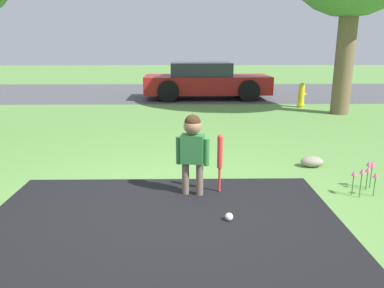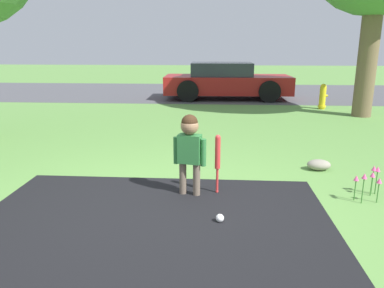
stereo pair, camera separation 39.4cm
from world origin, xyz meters
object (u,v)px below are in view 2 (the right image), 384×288
at_px(fire_hydrant, 323,97).
at_px(parked_car, 226,81).
at_px(child, 190,144).
at_px(sports_ball, 220,218).
at_px(baseball_bat, 218,156).

xyz_separation_m(fire_hydrant, parked_car, (-2.65, 1.91, 0.23)).
relative_size(child, sports_ball, 11.64).
distance_m(baseball_bat, fire_hydrant, 7.00).
bearing_deg(child, sports_ball, -50.26).
bearing_deg(parked_car, sports_ball, -92.79).
bearing_deg(sports_ball, child, 117.07).
bearing_deg(fire_hydrant, baseball_bat, -114.54).
relative_size(fire_hydrant, parked_car, 0.17).
bearing_deg(child, baseball_bat, 25.68).
xyz_separation_m(child, sports_ball, (0.36, -0.70, -0.59)).
xyz_separation_m(child, fire_hydrant, (3.24, 6.45, -0.29)).
relative_size(sports_ball, parked_car, 0.02).
bearing_deg(fire_hydrant, sports_ball, -111.91).
bearing_deg(parked_car, fire_hydrant, -37.13).
distance_m(child, parked_car, 8.38).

